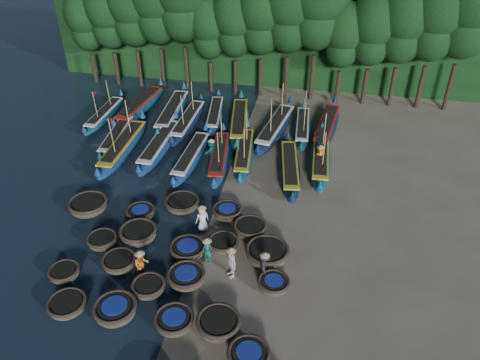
% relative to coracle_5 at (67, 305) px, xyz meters
% --- Properties ---
extents(ground, '(120.00, 120.00, 0.00)m').
position_rel_coracle_5_xyz_m(ground, '(5.03, 6.45, -0.36)').
color(ground, '#7D705C').
rests_on(ground, ground).
extents(foliage_wall, '(40.00, 3.00, 10.00)m').
position_rel_coracle_5_xyz_m(foliage_wall, '(5.03, 29.95, 4.64)').
color(foliage_wall, black).
rests_on(foliage_wall, ground).
extents(coracle_5, '(2.25, 2.25, 0.63)m').
position_rel_coracle_5_xyz_m(coracle_5, '(0.00, 0.00, 0.00)').
color(coracle_5, brown).
rests_on(coracle_5, ground).
extents(coracle_6, '(2.39, 2.39, 0.77)m').
position_rel_coracle_5_xyz_m(coracle_6, '(2.41, 0.08, 0.09)').
color(coracle_6, brown).
rests_on(coracle_6, ground).
extents(coracle_7, '(2.19, 2.19, 0.69)m').
position_rel_coracle_5_xyz_m(coracle_7, '(5.29, 0.04, 0.04)').
color(coracle_7, brown).
rests_on(coracle_7, ground).
extents(coracle_8, '(2.31, 2.31, 0.80)m').
position_rel_coracle_5_xyz_m(coracle_8, '(7.34, 0.19, 0.10)').
color(coracle_8, brown).
rests_on(coracle_8, ground).
extents(coracle_9, '(2.25, 2.25, 0.68)m').
position_rel_coracle_5_xyz_m(coracle_9, '(8.96, -1.10, 0.03)').
color(coracle_9, brown).
rests_on(coracle_9, ground).
extents(coracle_10, '(1.61, 1.61, 0.63)m').
position_rel_coracle_5_xyz_m(coracle_10, '(-1.17, 1.91, 0.00)').
color(coracle_10, brown).
rests_on(coracle_10, ground).
extents(coracle_11, '(1.84, 1.84, 0.65)m').
position_rel_coracle_5_xyz_m(coracle_11, '(1.28, 3.17, 0.01)').
color(coracle_11, brown).
rests_on(coracle_11, ground).
extents(coracle_12, '(1.84, 1.84, 0.67)m').
position_rel_coracle_5_xyz_m(coracle_12, '(3.42, 1.77, 0.03)').
color(coracle_12, brown).
rests_on(coracle_12, ground).
extents(coracle_13, '(2.31, 2.31, 0.74)m').
position_rel_coracle_5_xyz_m(coracle_13, '(5.07, 2.74, 0.07)').
color(coracle_13, brown).
rests_on(coracle_13, ground).
extents(coracle_14, '(1.68, 1.68, 0.66)m').
position_rel_coracle_5_xyz_m(coracle_14, '(9.46, 3.15, 0.02)').
color(coracle_14, brown).
rests_on(coracle_14, ground).
extents(coracle_15, '(1.97, 1.97, 0.68)m').
position_rel_coracle_5_xyz_m(coracle_15, '(-0.30, 4.55, 0.03)').
color(coracle_15, brown).
rests_on(coracle_15, ground).
extents(coracle_16, '(2.15, 2.15, 0.84)m').
position_rel_coracle_5_xyz_m(coracle_16, '(1.50, 5.39, 0.12)').
color(coracle_16, brown).
rests_on(coracle_16, ground).
extents(coracle_17, '(2.01, 2.01, 0.69)m').
position_rel_coracle_5_xyz_m(coracle_17, '(4.57, 4.76, 0.04)').
color(coracle_17, brown).
rests_on(coracle_17, ground).
extents(coracle_18, '(1.93, 1.93, 0.66)m').
position_rel_coracle_5_xyz_m(coracle_18, '(6.35, 5.58, 0.02)').
color(coracle_18, brown).
rests_on(coracle_18, ground).
extents(coracle_19, '(2.44, 2.44, 0.84)m').
position_rel_coracle_5_xyz_m(coracle_19, '(8.84, 5.20, 0.12)').
color(coracle_19, brown).
rests_on(coracle_19, ground).
extents(coracle_20, '(2.87, 2.87, 0.81)m').
position_rel_coracle_5_xyz_m(coracle_20, '(-2.46, 7.31, 0.10)').
color(coracle_20, brown).
rests_on(coracle_20, ground).
extents(coracle_21, '(1.86, 1.86, 0.67)m').
position_rel_coracle_5_xyz_m(coracle_21, '(0.89, 7.33, 0.02)').
color(coracle_21, brown).
rests_on(coracle_21, ground).
extents(coracle_22, '(2.13, 2.13, 0.71)m').
position_rel_coracle_5_xyz_m(coracle_22, '(3.07, 8.65, 0.04)').
color(coracle_22, brown).
rests_on(coracle_22, ground).
extents(coracle_23, '(2.14, 2.14, 0.70)m').
position_rel_coracle_5_xyz_m(coracle_23, '(5.97, 8.38, 0.05)').
color(coracle_23, brown).
rests_on(coracle_23, ground).
extents(coracle_24, '(2.23, 2.23, 0.76)m').
position_rel_coracle_5_xyz_m(coracle_24, '(7.59, 7.08, 0.07)').
color(coracle_24, brown).
rests_on(coracle_24, ground).
extents(long_boat_1, '(1.96, 7.42, 1.31)m').
position_rel_coracle_5_xyz_m(long_boat_1, '(-4.21, 15.68, 0.14)').
color(long_boat_1, navy).
rests_on(long_boat_1, ground).
extents(long_boat_2, '(1.62, 8.86, 3.76)m').
position_rel_coracle_5_xyz_m(long_boat_2, '(-3.03, 14.16, 0.24)').
color(long_boat_2, navy).
rests_on(long_boat_2, ground).
extents(long_boat_3, '(1.55, 8.50, 1.50)m').
position_rel_coracle_5_xyz_m(long_boat_3, '(-0.53, 14.94, 0.21)').
color(long_boat_3, navy).
rests_on(long_boat_3, ground).
extents(long_boat_4, '(1.63, 7.78, 1.37)m').
position_rel_coracle_5_xyz_m(long_boat_4, '(2.17, 13.88, 0.16)').
color(long_boat_4, navy).
rests_on(long_boat_4, ground).
extents(long_boat_5, '(2.39, 7.76, 3.32)m').
position_rel_coracle_5_xyz_m(long_boat_5, '(4.13, 14.19, 0.17)').
color(long_boat_5, navy).
rests_on(long_boat_5, ground).
extents(long_boat_6, '(2.17, 7.77, 3.32)m').
position_rel_coracle_5_xyz_m(long_boat_6, '(5.76, 15.07, 0.17)').
color(long_boat_6, navy).
rests_on(long_boat_6, ground).
extents(long_boat_7, '(2.46, 7.91, 1.40)m').
position_rel_coracle_5_xyz_m(long_boat_7, '(9.17, 13.67, 0.17)').
color(long_boat_7, '#10203D').
rests_on(long_boat_7, ground).
extents(long_boat_8, '(1.70, 8.33, 3.54)m').
position_rel_coracle_5_xyz_m(long_boat_8, '(11.17, 15.24, 0.20)').
color(long_boat_8, navy).
rests_on(long_boat_8, ground).
extents(long_boat_9, '(1.35, 7.34, 3.12)m').
position_rel_coracle_5_xyz_m(long_boat_9, '(-6.69, 19.01, 0.13)').
color(long_boat_9, navy).
rests_on(long_boat_9, ground).
extents(long_boat_10, '(2.52, 8.78, 1.55)m').
position_rel_coracle_5_xyz_m(long_boat_10, '(-4.30, 20.87, 0.23)').
color(long_boat_10, navy).
rests_on(long_boat_10, ground).
extents(long_boat_11, '(2.14, 9.15, 1.61)m').
position_rel_coracle_5_xyz_m(long_boat_11, '(-1.23, 20.22, 0.25)').
color(long_boat_11, navy).
rests_on(long_boat_11, ground).
extents(long_boat_12, '(1.55, 8.24, 3.50)m').
position_rel_coracle_5_xyz_m(long_boat_12, '(0.46, 19.03, 0.19)').
color(long_boat_12, '#10203D').
rests_on(long_boat_12, ground).
extents(long_boat_13, '(2.30, 7.32, 1.30)m').
position_rel_coracle_5_xyz_m(long_boat_13, '(2.27, 20.71, 0.13)').
color(long_boat_13, navy).
rests_on(long_boat_13, ground).
extents(long_boat_14, '(2.83, 8.79, 1.56)m').
position_rel_coracle_5_xyz_m(long_boat_14, '(4.52, 19.63, 0.23)').
color(long_boat_14, navy).
rests_on(long_boat_14, ground).
extents(long_boat_15, '(3.01, 8.91, 3.84)m').
position_rel_coracle_5_xyz_m(long_boat_15, '(7.47, 19.14, 0.25)').
color(long_boat_15, '#10203D').
rests_on(long_boat_15, ground).
extents(long_boat_16, '(1.67, 7.40, 3.15)m').
position_rel_coracle_5_xyz_m(long_boat_16, '(9.54, 19.87, 0.14)').
color(long_boat_16, navy).
rests_on(long_boat_16, ground).
extents(long_boat_17, '(2.49, 8.54, 1.51)m').
position_rel_coracle_5_xyz_m(long_boat_17, '(11.41, 20.18, 0.22)').
color(long_boat_17, '#10203D').
rests_on(long_boat_17, ground).
extents(fisherman_0, '(0.96, 0.91, 1.85)m').
position_rel_coracle_5_xyz_m(fisherman_0, '(4.82, 6.96, 0.53)').
color(fisherman_0, white).
rests_on(fisherman_0, ground).
extents(fisherman_1, '(0.63, 0.52, 1.73)m').
position_rel_coracle_5_xyz_m(fisherman_1, '(5.76, 4.44, 0.52)').
color(fisherman_1, '#18655F').
rests_on(fisherman_1, ground).
extents(fisherman_2, '(0.98, 0.93, 1.80)m').
position_rel_coracle_5_xyz_m(fisherman_2, '(2.71, 2.81, 0.50)').
color(fisherman_2, '#C8711A').
rests_on(fisherman_2, ground).
extents(fisherman_3, '(0.82, 1.13, 1.77)m').
position_rel_coracle_5_xyz_m(fisherman_3, '(8.88, 3.91, 0.47)').
color(fisherman_3, black).
rests_on(fisherman_3, ground).
extents(fisherman_4, '(0.90, 1.12, 1.98)m').
position_rel_coracle_5_xyz_m(fisherman_4, '(7.20, 3.70, 0.58)').
color(fisherman_4, white).
rests_on(fisherman_4, ground).
extents(fisherman_5, '(0.92, 1.63, 1.88)m').
position_rel_coracle_5_xyz_m(fisherman_5, '(3.52, 14.47, 0.51)').
color(fisherman_5, '#18655F').
rests_on(fisherman_5, ground).
extents(fisherman_6, '(0.95, 0.93, 1.85)m').
position_rel_coracle_5_xyz_m(fisherman_6, '(11.09, 15.10, 0.53)').
color(fisherman_6, '#C8711A').
rests_on(fisherman_6, ground).
extents(tree_0, '(3.68, 3.68, 8.68)m').
position_rel_coracle_5_xyz_m(tree_0, '(-10.97, 26.45, 5.61)').
color(tree_0, black).
rests_on(tree_0, ground).
extents(tree_1, '(4.09, 4.09, 9.65)m').
position_rel_coracle_5_xyz_m(tree_1, '(-8.67, 26.45, 6.29)').
color(tree_1, black).
rests_on(tree_1, ground).
extents(tree_2, '(4.51, 4.51, 10.63)m').
position_rel_coracle_5_xyz_m(tree_2, '(-6.37, 26.45, 6.96)').
color(tree_2, black).
rests_on(tree_2, ground).
extents(tree_3, '(4.92, 4.92, 11.60)m').
position_rel_coracle_5_xyz_m(tree_3, '(-4.07, 26.45, 7.64)').
color(tree_3, black).
rests_on(tree_3, ground).
extents(tree_5, '(3.68, 3.68, 8.68)m').
position_rel_coracle_5_xyz_m(tree_5, '(0.53, 26.45, 5.61)').
color(tree_5, black).
rests_on(tree_5, ground).
extents(tree_6, '(4.09, 4.09, 9.65)m').
position_rel_coracle_5_xyz_m(tree_6, '(2.83, 26.45, 6.29)').
color(tree_6, black).
rests_on(tree_6, ground).
extents(tree_7, '(4.51, 4.51, 10.63)m').
position_rel_coracle_5_xyz_m(tree_7, '(5.13, 26.45, 6.96)').
color(tree_7, black).
rests_on(tree_7, ground).
extents(tree_8, '(4.92, 4.92, 11.60)m').
position_rel_coracle_5_xyz_m(tree_8, '(7.43, 26.45, 7.64)').
color(tree_8, black).
rests_on(tree_8, ground).
extents(tree_10, '(3.68, 3.68, 8.68)m').
position_rel_coracle_5_xyz_m(tree_10, '(12.03, 26.45, 5.61)').
color(tree_10, black).
rests_on(tree_10, ground).
extents(tree_11, '(4.09, 4.09, 9.65)m').
position_rel_coracle_5_xyz_m(tree_11, '(14.33, 26.45, 6.29)').
color(tree_11, black).
rests_on(tree_11, ground).
extents(tree_12, '(4.51, 4.51, 10.63)m').
position_rel_coracle_5_xyz_m(tree_12, '(16.63, 26.45, 6.96)').
color(tree_12, black).
rests_on(tree_12, ground).
extents(tree_13, '(4.92, 4.92, 11.60)m').
position_rel_coracle_5_xyz_m(tree_13, '(18.93, 26.45, 7.64)').
color(tree_13, black).
rests_on(tree_13, ground).
extents(tree_14, '(5.34, 5.34, 12.58)m').
position_rel_coracle_5_xyz_m(tree_14, '(21.23, 26.45, 8.31)').
color(tree_14, black).
rests_on(tree_14, ground).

